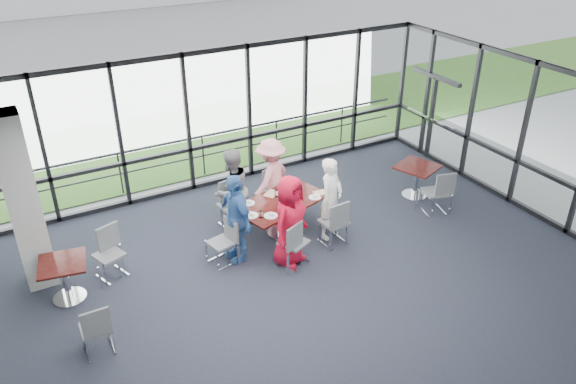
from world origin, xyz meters
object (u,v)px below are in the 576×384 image
main_table (281,207)px  chair_spare_la (96,328)px  diner_near_right (331,199)px  chair_main_nr (334,222)px  side_table_right (417,171)px  chair_spare_lb (109,255)px  chair_main_fl (231,206)px  diner_far_left (232,190)px  diner_near_left (290,221)px  chair_main_nl (293,242)px  diner_end (236,218)px  structural_column (24,204)px  chair_main_fr (270,191)px  chair_spare_r (435,192)px  side_table_left (63,269)px  chair_main_end (221,243)px  diner_far_right (271,178)px

main_table → chair_spare_la: chair_spare_la is taller
diner_near_right → chair_main_nr: diner_near_right is taller
side_table_right → diner_near_right: 2.63m
diner_near_right → chair_spare_lb: bearing=140.6°
side_table_right → chair_main_fl: bearing=168.2°
diner_far_left → chair_main_nr: diner_far_left is taller
diner_near_left → chair_main_nl: 0.43m
diner_end → structural_column: bearing=-110.6°
structural_column → side_table_right: (7.89, -0.77, -0.97)m
diner_near_left → diner_near_right: (1.14, 0.38, -0.04)m
chair_main_fr → chair_spare_r: size_ratio=0.88×
diner_near_left → chair_main_fl: diner_near_left is taller
diner_near_left → chair_spare_la: size_ratio=2.00×
diner_end → chair_spare_r: bearing=80.3°
diner_end → chair_main_nl: bearing=47.1°
side_table_left → main_table: bearing=0.7°
diner_near_left → chair_main_end: (-1.13, 0.57, -0.45)m
diner_near_left → side_table_left: bearing=137.4°
chair_spare_la → chair_spare_lb: bearing=71.3°
diner_near_right → chair_spare_la: (-4.80, -1.01, -0.41)m
structural_column → chair_spare_la: 2.57m
structural_column → chair_main_nl: bearing=-22.3°
diner_near_left → chair_spare_r: diner_near_left is taller
diner_near_left → diner_far_left: diner_near_left is taller
side_table_right → chair_main_fr: chair_main_fr is taller
diner_near_right → chair_main_nl: bearing=174.5°
side_table_left → chair_main_fr: size_ratio=1.04×
diner_near_right → chair_main_fr: diner_near_right is taller
chair_spare_lb → structural_column: bearing=-42.3°
structural_column → chair_spare_la: size_ratio=3.60×
chair_spare_lb → side_table_left: bearing=-1.1°
chair_main_fr → chair_main_end: chair_main_end is taller
diner_far_left → chair_main_fr: 1.17m
diner_far_right → chair_spare_la: 4.82m
side_table_right → diner_far_right: bearing=164.4°
chair_main_nr → chair_main_end: chair_main_nr is taller
diner_end → chair_main_nr: bearing=72.8°
diner_near_left → chair_main_fl: 1.81m
structural_column → chair_main_fl: size_ratio=3.45×
diner_far_left → diner_end: (-0.37, -1.03, 0.01)m
main_table → diner_near_right: size_ratio=1.21×
structural_column → chair_main_end: bearing=-18.9°
diner_end → chair_main_end: diner_end is taller
chair_main_nl → chair_main_fr: (0.57, 2.06, -0.05)m
side_table_right → chair_spare_la: bearing=-168.8°
chair_spare_lb → chair_spare_r: (6.66, -1.06, 0.02)m
chair_main_fr → chair_spare_la: size_ratio=0.96×
chair_spare_r → side_table_right: bearing=96.9°
chair_spare_la → chair_spare_r: 7.31m
diner_near_left → chair_main_nr: size_ratio=1.84×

